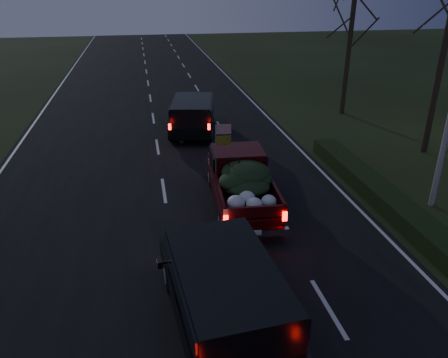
{
  "coord_description": "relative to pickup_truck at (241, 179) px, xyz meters",
  "views": [
    {
      "loc": [
        -0.55,
        -10.43,
        7.43
      ],
      "look_at": [
        1.97,
        2.84,
        1.3
      ],
      "focal_mm": 35.0,
      "sensor_mm": 36.0,
      "label": 1
    }
  ],
  "objects": [
    {
      "name": "pickup_truck",
      "position": [
        0.0,
        0.0,
        0.0
      ],
      "size": [
        2.32,
        5.32,
        2.73
      ],
      "rotation": [
        0.0,
        0.0,
        -0.06
      ],
      "color": "#39070A",
      "rests_on": "ground"
    },
    {
      "name": "bare_tree_far",
      "position": [
        8.81,
        10.66,
        4.21
      ],
      "size": [
        3.6,
        3.6,
        7.0
      ],
      "color": "black",
      "rests_on": "ground"
    },
    {
      "name": "rear_suv",
      "position": [
        -1.76,
        -6.09,
        0.13
      ],
      "size": [
        2.75,
        5.45,
        1.52
      ],
      "rotation": [
        0.0,
        0.0,
        0.08
      ],
      "color": "black",
      "rests_on": "ground"
    },
    {
      "name": "ground",
      "position": [
        -2.69,
        -3.34,
        -1.02
      ],
      "size": [
        120.0,
        120.0,
        0.0
      ],
      "primitive_type": "plane",
      "color": "black",
      "rests_on": "ground"
    },
    {
      "name": "road_asphalt",
      "position": [
        -2.69,
        -3.34,
        -1.01
      ],
      "size": [
        14.0,
        120.0,
        0.02
      ],
      "primitive_type": "cube",
      "color": "black",
      "rests_on": "ground"
    },
    {
      "name": "lead_suv",
      "position": [
        -0.68,
        8.64,
        0.07
      ],
      "size": [
        3.01,
        5.34,
        1.45
      ],
      "rotation": [
        0.0,
        0.0,
        -0.19
      ],
      "color": "black",
      "rests_on": "ground"
    },
    {
      "name": "hedge_row",
      "position": [
        5.11,
        -0.34,
        -0.72
      ],
      "size": [
        1.0,
        10.0,
        0.6
      ],
      "primitive_type": "cube",
      "color": "black",
      "rests_on": "ground"
    }
  ]
}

